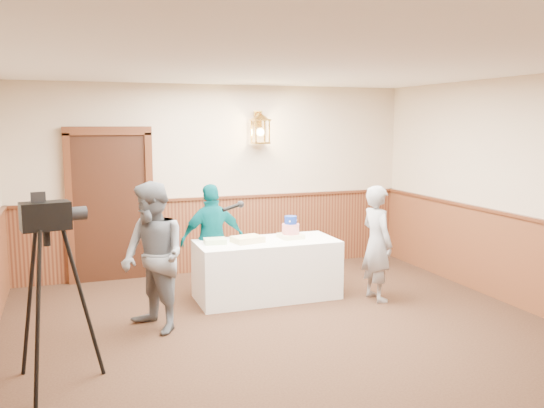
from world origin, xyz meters
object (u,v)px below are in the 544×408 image
Objects in this scene: sheet_cake_green at (215,241)px; assistant_p at (213,240)px; baker at (377,243)px; interviewer at (153,258)px; tiered_cake at (291,229)px; display_table at (267,269)px; sheet_cake_yellow at (247,239)px; tv_camera_rig at (51,305)px.

sheet_cake_green is 0.18× the size of assistant_p.
interviewer is at bearing 89.18° from baker.
assistant_p reaches higher than tiered_cake.
interviewer reaches higher than tiered_cake.
assistant_p is at bearing 162.25° from tiered_cake.
interviewer is (-1.53, -0.71, 0.44)m from display_table.
sheet_cake_yellow is at bearing 129.69° from assistant_p.
sheet_cake_green is (-0.40, 0.06, -0.01)m from sheet_cake_yellow.
tv_camera_rig is at bearing 42.54° from assistant_p.
assistant_p reaches higher than display_table.
sheet_cake_yellow is at bearing -8.33° from sheet_cake_green.
interviewer reaches higher than sheet_cake_green.
display_table is 1.11× the size of interviewer.
display_table is at bearing 23.63° from tv_camera_rig.
baker is (1.95, -0.60, -0.05)m from sheet_cake_green.
display_table is 6.71× the size of sheet_cake_green.
tv_camera_rig is at bearing -145.77° from display_table.
tv_camera_rig is (-2.89, -1.78, -0.15)m from tiered_cake.
interviewer is (-0.87, -0.77, 0.03)m from sheet_cake_green.
assistant_p is at bearing 149.84° from display_table.
tiered_cake is (0.35, 0.05, 0.49)m from display_table.
interviewer is (-1.27, -0.71, 0.03)m from sheet_cake_yellow.
display_table is 6.01× the size of tiered_cake.
tiered_cake is 0.82× the size of sheet_cake_yellow.
interviewer is 1.41m from assistant_p.
tiered_cake is 0.20× the size of baker.
tv_camera_rig reaches higher than tiered_cake.
tv_camera_rig reaches higher than baker.
tiered_cake is 0.19× the size of tv_camera_rig.
sheet_cake_green is 0.16× the size of interviewer.
display_table is 3.10m from tv_camera_rig.
interviewer is at bearing -150.98° from sheet_cake_yellow.
baker is 4.02m from tv_camera_rig.
tiered_cake is at bearing 5.35° from sheet_cake_yellow.
tv_camera_rig is at bearing -69.74° from interviewer.
baker is at bearing 68.56° from interviewer.
sheet_cake_green is at bearing 175.47° from display_table.
tv_camera_rig reaches higher than sheet_cake_green.
sheet_cake_green is (-0.66, 0.05, 0.41)m from display_table.
baker is 1.00× the size of assistant_p.
tiered_cake reaches higher than sheet_cake_green.
interviewer is at bearing -157.90° from tiered_cake.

